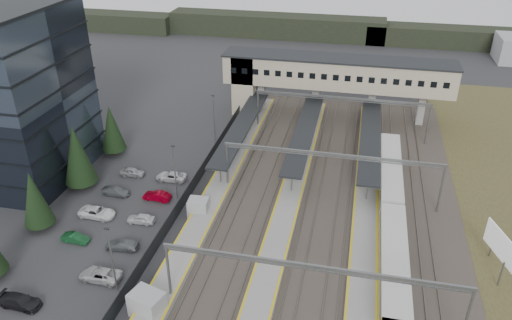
% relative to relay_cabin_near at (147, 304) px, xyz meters
% --- Properties ---
extents(ground, '(220.00, 220.00, 0.00)m').
position_rel_relay_cabin_near_xyz_m(ground, '(3.47, 10.41, -1.34)').
color(ground, '#2B2B2D').
rests_on(ground, ground).
extents(conifer_row, '(4.42, 49.82, 9.50)m').
position_rel_relay_cabin_near_xyz_m(conifer_row, '(-18.53, 6.54, 3.50)').
color(conifer_row, black).
rests_on(conifer_row, ground).
extents(car_park, '(10.74, 44.75, 1.30)m').
position_rel_relay_cabin_near_xyz_m(car_park, '(-9.80, 3.78, -0.72)').
color(car_park, '#B2B2B7').
rests_on(car_park, ground).
extents(lampposts, '(0.50, 53.25, 8.07)m').
position_rel_relay_cabin_near_xyz_m(lampposts, '(-4.53, 11.66, 3.00)').
color(lampposts, slate).
rests_on(lampposts, ground).
extents(fence, '(0.08, 90.00, 2.00)m').
position_rel_relay_cabin_near_xyz_m(fence, '(-3.03, 15.41, -0.34)').
color(fence, '#26282B').
rests_on(fence, ground).
extents(relay_cabin_near, '(3.75, 3.18, 2.67)m').
position_rel_relay_cabin_near_xyz_m(relay_cabin_near, '(0.00, 0.00, 0.00)').
color(relay_cabin_near, '#9B9EA0').
rests_on(relay_cabin_near, ground).
extents(relay_cabin_far, '(2.66, 2.28, 2.31)m').
position_rel_relay_cabin_near_xyz_m(relay_cabin_far, '(-0.47, 17.36, -0.18)').
color(relay_cabin_far, '#9B9EA0').
rests_on(relay_cabin_far, ground).
extents(rail_corridor, '(34.00, 90.00, 0.92)m').
position_rel_relay_cabin_near_xyz_m(rail_corridor, '(12.81, 15.41, -1.05)').
color(rail_corridor, '#3C342D').
rests_on(rail_corridor, ground).
extents(canopies, '(23.10, 30.00, 3.28)m').
position_rel_relay_cabin_near_xyz_m(canopies, '(10.47, 37.41, 2.59)').
color(canopies, black).
rests_on(canopies, ground).
extents(footbridge, '(40.40, 6.40, 11.20)m').
position_rel_relay_cabin_near_xyz_m(footbridge, '(11.18, 52.40, 6.59)').
color(footbridge, tan).
rests_on(footbridge, ground).
extents(gantries, '(28.40, 62.28, 7.17)m').
position_rel_relay_cabin_near_xyz_m(gantries, '(15.47, 13.41, 4.66)').
color(gantries, slate).
rests_on(gantries, ground).
extents(train, '(2.82, 39.18, 3.55)m').
position_rel_relay_cabin_near_xyz_m(train, '(23.47, 19.28, 0.68)').
color(train, beige).
rests_on(train, ground).
extents(billboard, '(1.97, 5.70, 5.04)m').
position_rel_relay_cabin_near_xyz_m(billboard, '(34.55, 14.19, 2.05)').
color(billboard, slate).
rests_on(billboard, ground).
extents(treeline_far, '(170.00, 19.00, 7.00)m').
position_rel_relay_cabin_near_xyz_m(treeline_far, '(27.28, 102.68, 1.61)').
color(treeline_far, black).
rests_on(treeline_far, ground).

